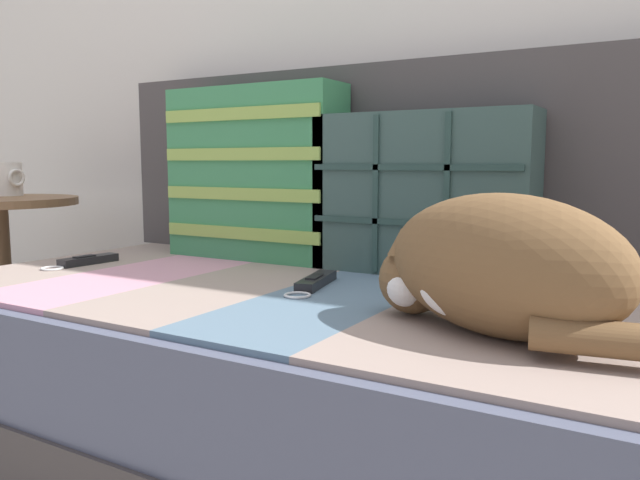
# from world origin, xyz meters

# --- Properties ---
(couch) EXTENTS (1.77, 0.88, 0.36)m
(couch) POSITION_xyz_m (-0.00, 0.11, 0.18)
(couch) COLOR #3D3838
(couch) RESTS_ON ground_plane
(sofa_backrest) EXTENTS (1.73, 0.14, 0.47)m
(sofa_backrest) POSITION_xyz_m (0.00, 0.48, 0.60)
(sofa_backrest) COLOR #474242
(sofa_backrest) RESTS_ON couch
(throw_pillow_quilted) EXTENTS (0.47, 0.14, 0.34)m
(throw_pillow_quilted) POSITION_xyz_m (0.04, 0.33, 0.53)
(throw_pillow_quilted) COLOR #38514C
(throw_pillow_quilted) RESTS_ON couch
(throw_pillow_striped) EXTENTS (0.46, 0.14, 0.42)m
(throw_pillow_striped) POSITION_xyz_m (-0.39, 0.33, 0.57)
(throw_pillow_striped) COLOR #3D8956
(throw_pillow_striped) RESTS_ON couch
(sleeping_cat) EXTENTS (0.43, 0.29, 0.20)m
(sleeping_cat) POSITION_xyz_m (0.30, -0.07, 0.46)
(sleeping_cat) COLOR brown
(sleeping_cat) RESTS_ON couch
(game_remote_near) EXTENTS (0.09, 0.21, 0.02)m
(game_remote_near) POSITION_xyz_m (-0.08, 0.10, 0.37)
(game_remote_near) COLOR black
(game_remote_near) RESTS_ON couch
(game_remote_far) EXTENTS (0.06, 0.19, 0.02)m
(game_remote_far) POSITION_xyz_m (-0.68, 0.05, 0.37)
(game_remote_far) COLOR black
(game_remote_far) RESTS_ON couch
(end_table) EXTENTS (0.44, 0.44, 0.50)m
(end_table) POSITION_xyz_m (-1.18, 0.16, 0.34)
(end_table) COLOR brown
(end_table) RESTS_ON ground_plane
(coffee_mug) EXTENTS (0.10, 0.09, 0.10)m
(coffee_mug) POSITION_xyz_m (-1.25, 0.23, 0.55)
(coffee_mug) COLOR silver
(coffee_mug) RESTS_ON end_table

